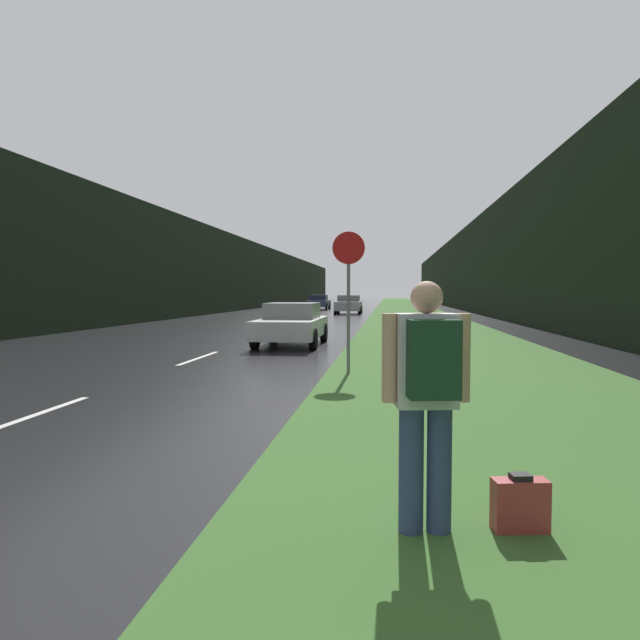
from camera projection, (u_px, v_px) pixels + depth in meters
name	position (u px, v px, depth m)	size (l,w,h in m)	color
grass_verge	(413.00, 316.00, 39.75)	(6.00, 240.00, 0.02)	#386028
lane_stripe_b	(26.00, 418.00, 7.63)	(0.12, 3.00, 0.01)	silver
lane_stripe_c	(199.00, 358.00, 14.57)	(0.12, 3.00, 0.01)	silver
lane_stripe_d	(260.00, 337.00, 21.51)	(0.12, 3.00, 0.01)	silver
lane_stripe_e	(292.00, 326.00, 28.45)	(0.12, 3.00, 0.01)	silver
lane_stripe_f	(311.00, 319.00, 35.39)	(0.12, 3.00, 0.01)	silver
treeline_far_side	(229.00, 274.00, 51.42)	(2.00, 140.00, 6.68)	black
treeline_near_side	(480.00, 268.00, 48.76)	(2.00, 140.00, 7.48)	black
stop_sign	(348.00, 288.00, 11.64)	(0.66, 0.07, 2.92)	slate
hitchhiker_with_backpack	(427.00, 391.00, 3.89)	(0.61, 0.47, 1.77)	navy
suitcase	(520.00, 506.00, 3.98)	(0.40, 0.22, 0.42)	#9E3333
car_passing_near	(292.00, 324.00, 18.08)	(1.94, 4.39, 1.34)	#BCBCBC
car_passing_far	(349.00, 305.00, 43.59)	(1.99, 4.24, 1.44)	#9E9EA3
car_oncoming	(319.00, 302.00, 54.06)	(1.89, 4.56, 1.41)	#2D3856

